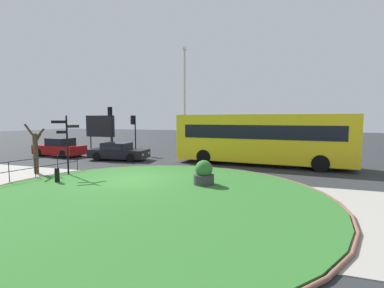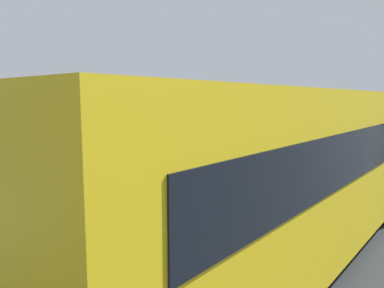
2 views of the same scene
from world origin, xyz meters
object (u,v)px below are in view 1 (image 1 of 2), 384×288
bollard_foreground (57,175)px  billboard_left (100,127)px  bus_yellow (261,138)px  car_far_lane (119,152)px  car_near_lane (60,148)px  lamppost_tall (185,99)px  street_tree_bare (36,150)px  signpost_directional (67,141)px  planter_near_signpost (204,175)px  traffic_light_far (134,126)px  traffic_light_near (111,119)px

bollard_foreground → billboard_left: size_ratio=0.22×
bus_yellow → car_far_lane: (-10.32, -1.08, -1.20)m
bus_yellow → billboard_left: (-16.57, 5.12, 0.46)m
bus_yellow → car_near_lane: bearing=7.1°
lamppost_tall → street_tree_bare: 11.72m
signpost_directional → car_near_lane: bearing=136.6°
billboard_left → bus_yellow: bearing=-13.4°
billboard_left → planter_near_signpost: (14.66, -12.08, -1.72)m
billboard_left → car_far_lane: bearing=-41.1°
signpost_directional → lamppost_tall: lamppost_tall is taller
traffic_light_far → bus_yellow: bearing=155.9°
signpost_directional → bollard_foreground: size_ratio=4.11×
traffic_light_far → street_tree_bare: traffic_light_far is taller
car_far_lane → street_tree_bare: (-1.37, -6.05, 0.74)m
bus_yellow → lamppost_tall: 7.61m
signpost_directional → billboard_left: (-7.09, 12.27, 0.34)m
car_far_lane → traffic_light_near: 5.38m
traffic_light_far → street_tree_bare: (-0.68, -9.44, -1.14)m
signpost_directional → billboard_left: bearing=120.0°
bus_yellow → car_near_lane: 16.24m
bollard_foreground → car_far_lane: size_ratio=0.18×
traffic_light_near → planter_near_signpost: bearing=139.4°
signpost_directional → car_far_lane: signpost_directional is taller
car_near_lane → lamppost_tall: lamppost_tall is taller
signpost_directional → bollard_foreground: (0.85, -1.60, -1.52)m
bus_yellow → traffic_light_far: 11.26m
signpost_directional → car_far_lane: size_ratio=0.73×
bollard_foreground → traffic_light_near: size_ratio=0.19×
lamppost_tall → car_near_lane: bearing=-159.8°
signpost_directional → car_near_lane: size_ratio=0.73×
bus_yellow → traffic_light_near: (-13.48, 2.53, 1.23)m
bollard_foreground → car_far_lane: car_far_lane is taller
bollard_foreground → billboard_left: (-7.94, 13.87, 1.86)m
planter_near_signpost → signpost_directional: bearing=-178.6°
car_near_lane → planter_near_signpost: car_near_lane is taller
planter_near_signpost → car_far_lane: bearing=145.1°
car_far_lane → signpost_directional: bearing=-87.8°
car_far_lane → traffic_light_near: (-3.16, 3.61, 2.43)m
bus_yellow → lamppost_tall: lamppost_tall is taller
billboard_left → lamppost_tall: bearing=-9.3°
street_tree_bare → bus_yellow: bearing=31.4°
car_far_lane → planter_near_signpost: size_ratio=3.71×
signpost_directional → traffic_light_far: (-1.52, 9.45, 0.56)m
car_near_lane → billboard_left: billboard_left is taller
car_far_lane → traffic_light_far: (-0.68, 3.39, 1.88)m
lamppost_tall → bollard_foreground: bearing=-100.7°
lamppost_tall → planter_near_signpost: 11.53m
planter_near_signpost → lamppost_tall: bearing=115.0°
car_near_lane → lamppost_tall: size_ratio=0.50×
car_far_lane → billboard_left: size_ratio=1.24×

